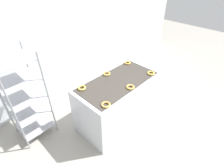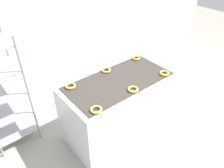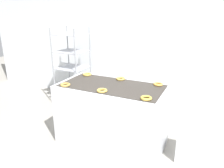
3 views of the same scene
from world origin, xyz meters
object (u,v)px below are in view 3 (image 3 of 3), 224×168
baking_rack_cart (72,68)px  donut_near_left (65,85)px  donut_near_center (102,90)px  donut_far_left (87,74)px  glaze_bin (189,145)px  donut_far_right (158,84)px  fryer_machine (112,114)px  donut_near_right (146,98)px  donut_far_center (121,79)px

baking_rack_cart → donut_near_left: bearing=-58.7°
donut_near_center → donut_far_left: (-0.57, 0.55, 0.00)m
glaze_bin → donut_near_left: bearing=-167.8°
donut_far_right → donut_far_left: bearing=-179.5°
donut_near_center → donut_near_left: bearing=-178.4°
baking_rack_cart → donut_near_left: baking_rack_cart is taller
fryer_machine → donut_near_right: donut_near_right is taller
donut_near_right → donut_far_center: (-0.58, 0.57, 0.00)m
fryer_machine → donut_near_right: size_ratio=11.23×
baking_rack_cart → donut_near_left: 1.35m
glaze_bin → donut_near_right: 0.96m
donut_near_right → donut_near_left: bearing=-179.3°
baking_rack_cart → glaze_bin: baking_rack_cart is taller
donut_near_right → donut_far_left: size_ratio=0.99×
donut_near_left → donut_near_center: (0.57, 0.02, 0.00)m
glaze_bin → donut_far_right: size_ratio=3.07×
donut_near_center → donut_near_right: bearing=-0.1°
fryer_machine → glaze_bin: 1.14m
glaze_bin → donut_far_right: (-0.53, 0.21, 0.72)m
donut_near_center → donut_far_right: bearing=43.3°
donut_far_left → donut_far_center: (0.58, 0.02, 0.00)m
donut_near_center → donut_far_left: donut_far_left is taller
glaze_bin → donut_near_left: (-1.70, -0.37, 0.72)m
fryer_machine → donut_far_center: donut_far_center is taller
donut_near_left → donut_near_right: 1.17m
fryer_machine → donut_near_center: bearing=-92.3°
donut_far_left → donut_near_center: bearing=-44.3°
baking_rack_cart → donut_far_center: (1.29, -0.56, 0.11)m
fryer_machine → donut_far_right: (0.59, 0.28, 0.47)m
glaze_bin → donut_near_right: (-0.53, -0.35, 0.72)m
donut_near_right → glaze_bin: bearing=33.5°
donut_near_left → fryer_machine: bearing=26.6°
donut_far_left → donut_far_center: bearing=1.8°
donut_far_right → donut_near_left: bearing=-153.7°
glaze_bin → donut_near_center: bearing=-162.7°
fryer_machine → donut_far_right: bearing=25.9°
fryer_machine → donut_near_right: (0.58, -0.28, 0.47)m
donut_far_center → glaze_bin: bearing=-11.3°
donut_near_center → donut_far_left: bearing=135.7°
fryer_machine → donut_near_left: donut_near_left is taller
glaze_bin → donut_far_center: 1.34m
baking_rack_cart → donut_far_right: 1.96m
baking_rack_cart → donut_far_center: size_ratio=11.44×
donut_near_right → donut_far_center: bearing=135.3°
baking_rack_cart → donut_near_right: 2.19m
glaze_bin → donut_far_right: donut_far_right is taller
donut_near_left → donut_far_right: donut_far_right is taller
glaze_bin → donut_far_left: (-1.69, 0.20, 0.72)m
donut_near_left → glaze_bin: bearing=12.2°
donut_near_center → donut_far_left: size_ratio=0.99×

